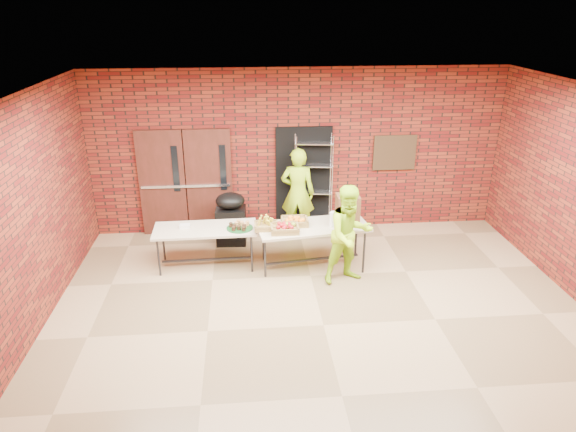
% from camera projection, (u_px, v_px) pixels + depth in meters
% --- Properties ---
extents(room, '(8.08, 7.08, 3.28)m').
position_uv_depth(room, '(327.00, 223.00, 6.75)').
color(room, olive).
rests_on(room, ground).
extents(double_doors, '(1.78, 0.12, 2.10)m').
position_uv_depth(double_doors, '(186.00, 183.00, 9.94)').
color(double_doors, '#4E1D16').
rests_on(double_doors, room).
extents(dark_doorway, '(1.10, 0.06, 2.10)m').
position_uv_depth(dark_doorway, '(303.00, 179.00, 10.15)').
color(dark_doorway, black).
rests_on(dark_doorway, room).
extents(bronze_plaque, '(0.85, 0.04, 0.70)m').
position_uv_depth(bronze_plaque, '(395.00, 153.00, 10.09)').
color(bronze_plaque, '#3A2617').
rests_on(bronze_plaque, room).
extents(wire_rack, '(0.75, 0.34, 1.98)m').
position_uv_depth(wire_rack, '(313.00, 184.00, 10.06)').
color(wire_rack, silver).
rests_on(wire_rack, room).
extents(table_left, '(1.77, 0.77, 0.72)m').
position_uv_depth(table_left, '(205.00, 231.00, 8.79)').
color(table_left, beige).
rests_on(table_left, room).
extents(table_right, '(1.97, 1.03, 0.77)m').
position_uv_depth(table_right, '(313.00, 229.00, 8.75)').
color(table_right, beige).
rests_on(table_right, room).
extents(basket_bananas, '(0.40, 0.31, 0.12)m').
position_uv_depth(basket_bananas, '(266.00, 226.00, 8.59)').
color(basket_bananas, '#A17D41').
rests_on(basket_bananas, table_right).
extents(basket_oranges, '(0.45, 0.35, 0.14)m').
position_uv_depth(basket_oranges, '(295.00, 221.00, 8.75)').
color(basket_oranges, '#A17D41').
rests_on(basket_oranges, table_right).
extents(basket_apples, '(0.46, 0.36, 0.14)m').
position_uv_depth(basket_apples, '(285.00, 228.00, 8.47)').
color(basket_apples, '#A17D41').
rests_on(basket_apples, table_right).
extents(muffin_tray, '(0.45, 0.45, 0.11)m').
position_uv_depth(muffin_tray, '(240.00, 226.00, 8.73)').
color(muffin_tray, '#144E1E').
rests_on(muffin_tray, table_left).
extents(napkin_box, '(0.17, 0.12, 0.06)m').
position_uv_depth(napkin_box, '(185.00, 226.00, 8.77)').
color(napkin_box, white).
rests_on(napkin_box, table_left).
extents(coffee_dispenser, '(0.38, 0.34, 0.50)m').
position_uv_depth(coffee_dispenser, '(348.00, 209.00, 8.76)').
color(coffee_dispenser, brown).
rests_on(coffee_dispenser, table_right).
extents(cup_stack_front, '(0.09, 0.09, 0.26)m').
position_uv_depth(cup_stack_front, '(332.00, 219.00, 8.64)').
color(cup_stack_front, white).
rests_on(cup_stack_front, table_right).
extents(cup_stack_mid, '(0.09, 0.09, 0.27)m').
position_uv_depth(cup_stack_mid, '(340.00, 221.00, 8.58)').
color(cup_stack_mid, white).
rests_on(cup_stack_mid, table_right).
extents(cup_stack_back, '(0.09, 0.09, 0.26)m').
position_uv_depth(cup_stack_back, '(333.00, 219.00, 8.68)').
color(cup_stack_back, white).
rests_on(cup_stack_back, table_right).
extents(covered_grill, '(0.58, 0.49, 1.01)m').
position_uv_depth(covered_grill, '(231.00, 218.00, 9.72)').
color(covered_grill, black).
rests_on(covered_grill, room).
extents(volunteer_woman, '(0.73, 0.55, 1.78)m').
position_uv_depth(volunteer_woman, '(298.00, 193.00, 9.87)').
color(volunteer_woman, '#A2D918').
rests_on(volunteer_woman, room).
extents(volunteer_man, '(0.95, 0.83, 1.66)m').
position_uv_depth(volunteer_man, '(350.00, 235.00, 8.25)').
color(volunteer_man, '#A2D918').
rests_on(volunteer_man, room).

